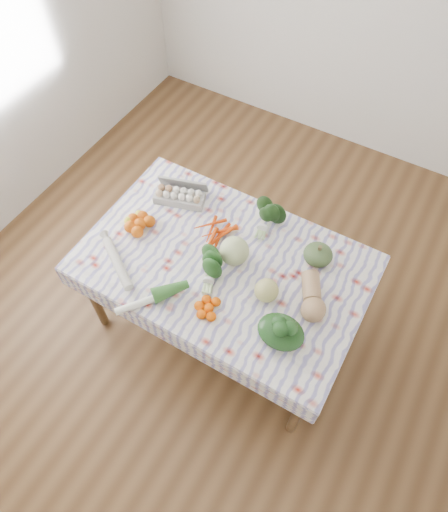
{
  "coord_description": "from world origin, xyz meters",
  "views": [
    {
      "loc": [
        0.74,
        -1.28,
        2.98
      ],
      "look_at": [
        0.0,
        0.0,
        0.82
      ],
      "focal_mm": 32.0,
      "sensor_mm": 36.0,
      "label": 1
    }
  ],
  "objects": [
    {
      "name": "carrot_bunch",
      "position": [
        -0.14,
        0.11,
        0.78
      ],
      "size": [
        0.29,
        0.27,
        0.04
      ],
      "primitive_type": "cube",
      "rotation": [
        0.0,
        0.0,
        -0.32
      ],
      "color": "#E24308",
      "rests_on": "tablecloth"
    },
    {
      "name": "grapefruit",
      "position": [
        0.32,
        -0.09,
        0.83
      ],
      "size": [
        0.18,
        0.18,
        0.13
      ],
      "primitive_type": "sphere",
      "rotation": [
        0.0,
        0.0,
        -0.41
      ],
      "color": "#C5C16B",
      "rests_on": "tablecloth"
    },
    {
      "name": "cabbage",
      "position": [
        0.04,
        0.04,
        0.85
      ],
      "size": [
        0.2,
        0.2,
        0.17
      ],
      "primitive_type": "sphere",
      "rotation": [
        0.0,
        0.0,
        -0.15
      ],
      "color": "#B9CA85",
      "rests_on": "tablecloth"
    },
    {
      "name": "spinach_bag",
      "position": [
        0.49,
        -0.26,
        0.82
      ],
      "size": [
        0.26,
        0.21,
        0.11
      ],
      "primitive_type": "ellipsoid",
      "rotation": [
        0.0,
        0.0,
        0.04
      ],
      "color": "#143412",
      "rests_on": "tablecloth"
    },
    {
      "name": "ground",
      "position": [
        0.0,
        0.0,
        0.0
      ],
      "size": [
        4.5,
        4.5,
        0.0
      ],
      "primitive_type": "plane",
      "color": "#55371D",
      "rests_on": "ground"
    },
    {
      "name": "leek",
      "position": [
        -0.21,
        -0.43,
        0.78
      ],
      "size": [
        0.28,
        0.35,
        0.05
      ],
      "primitive_type": "cylinder",
      "rotation": [
        1.57,
        0.0,
        -0.65
      ],
      "color": "white",
      "rests_on": "tablecloth"
    },
    {
      "name": "kabocha_squash",
      "position": [
        0.46,
        0.28,
        0.82
      ],
      "size": [
        0.22,
        0.22,
        0.11
      ],
      "primitive_type": "ellipsoid",
      "rotation": [
        0.0,
        0.0,
        -0.34
      ],
      "color": "#3D552D",
      "rests_on": "tablecloth"
    },
    {
      "name": "daikon",
      "position": [
        -0.52,
        -0.33,
        0.79
      ],
      "size": [
        0.36,
        0.26,
        0.06
      ],
      "primitive_type": "cylinder",
      "rotation": [
        1.57,
        0.0,
        1.0
      ],
      "color": "beige",
      "rests_on": "tablecloth"
    },
    {
      "name": "broccoli",
      "position": [
        -0.02,
        -0.13,
        0.82
      ],
      "size": [
        0.21,
        0.21,
        0.12
      ],
      "primitive_type": "ellipsoid",
      "rotation": [
        0.0,
        0.0,
        0.36
      ],
      "color": "#1E4D1A",
      "rests_on": "tablecloth"
    },
    {
      "name": "egg_carton",
      "position": [
        -0.48,
        0.26,
        0.8
      ],
      "size": [
        0.34,
        0.22,
        0.09
      ],
      "primitive_type": "cube",
      "rotation": [
        0.0,
        0.0,
        0.31
      ],
      "color": "#ABABA6",
      "rests_on": "tablecloth"
    },
    {
      "name": "butternut_squash",
      "position": [
        0.55,
        0.01,
        0.83
      ],
      "size": [
        0.25,
        0.32,
        0.13
      ],
      "primitive_type": "ellipsoid",
      "rotation": [
        0.0,
        0.0,
        0.48
      ],
      "color": "tan",
      "rests_on": "tablecloth"
    },
    {
      "name": "dining_table",
      "position": [
        0.0,
        0.0,
        0.68
      ],
      "size": [
        1.6,
        1.0,
        0.75
      ],
      "color": "brown",
      "rests_on": "ground"
    },
    {
      "name": "orange_cluster",
      "position": [
        -0.57,
        -0.04,
        0.8
      ],
      "size": [
        0.27,
        0.27,
        0.08
      ],
      "primitive_type": "cube",
      "rotation": [
        0.0,
        0.0,
        -0.15
      ],
      "color": "#D25409",
      "rests_on": "tablecloth"
    },
    {
      "name": "kale_bunch",
      "position": [
        0.08,
        0.36,
        0.84
      ],
      "size": [
        0.2,
        0.19,
        0.15
      ],
      "primitive_type": "ellipsoid",
      "rotation": [
        0.0,
        0.0,
        0.2
      ],
      "color": "#173411",
      "rests_on": "tablecloth"
    },
    {
      "name": "tablecloth",
      "position": [
        0.0,
        0.0,
        0.76
      ],
      "size": [
        1.66,
        1.06,
        0.01
      ],
      "primitive_type": "cube",
      "color": "white",
      "rests_on": "dining_table"
    },
    {
      "name": "mandarin_cluster",
      "position": [
        0.09,
        -0.32,
        0.79
      ],
      "size": [
        0.22,
        0.22,
        0.06
      ],
      "primitive_type": "cube",
      "rotation": [
        0.0,
        0.0,
        0.26
      ],
      "color": "#FF5E03",
      "rests_on": "tablecloth"
    }
  ]
}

